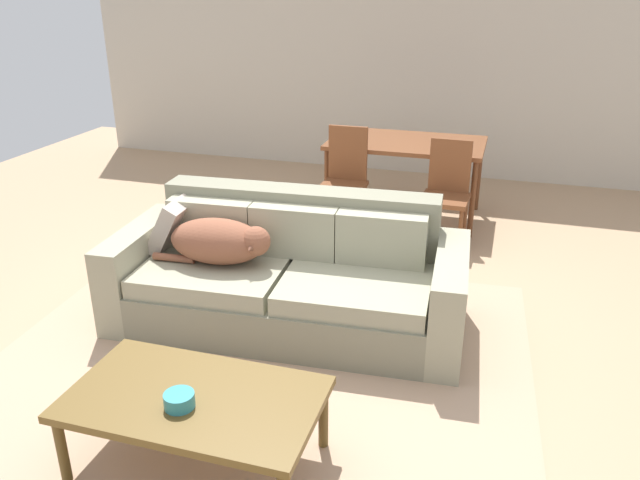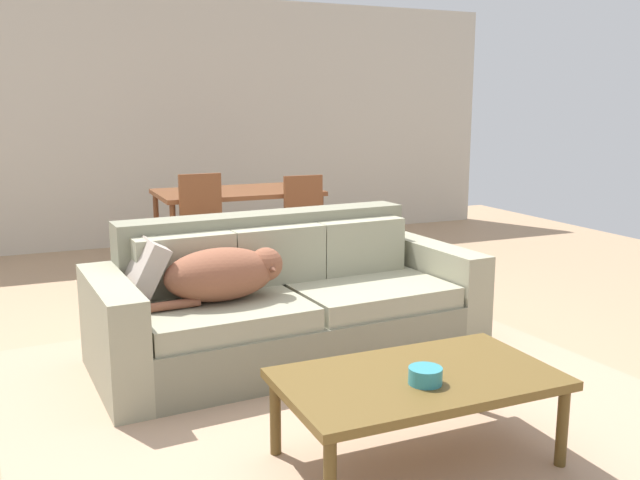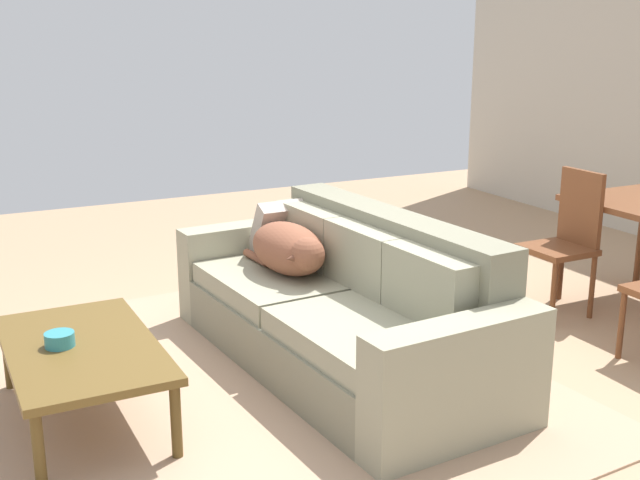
% 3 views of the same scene
% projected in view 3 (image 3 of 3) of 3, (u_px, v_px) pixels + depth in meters
% --- Properties ---
extents(ground_plane, '(10.00, 10.00, 0.00)m').
position_uv_depth(ground_plane, '(335.00, 372.00, 4.53)').
color(ground_plane, tan).
extents(area_rug, '(3.48, 3.27, 0.01)m').
position_uv_depth(area_rug, '(233.00, 385.00, 4.34)').
color(area_rug, tan).
rests_on(area_rug, ground).
extents(couch, '(2.40, 1.13, 0.86)m').
position_uv_depth(couch, '(345.00, 310.00, 4.56)').
color(couch, gray).
rests_on(couch, ground).
extents(dog_on_left_cushion, '(0.81, 0.39, 0.30)m').
position_uv_depth(dog_on_left_cushion, '(290.00, 249.00, 4.80)').
color(dog_on_left_cushion, brown).
rests_on(dog_on_left_cushion, couch).
extents(throw_pillow_by_left_arm, '(0.29, 0.39, 0.39)m').
position_uv_depth(throw_pillow_by_left_arm, '(282.00, 228.00, 5.24)').
color(throw_pillow_by_left_arm, '#B5A496').
rests_on(throw_pillow_by_left_arm, couch).
extents(coffee_table, '(1.19, 0.69, 0.41)m').
position_uv_depth(coffee_table, '(82.00, 352.00, 3.87)').
color(coffee_table, brown).
rests_on(coffee_table, ground).
extents(bowl_on_coffee_table, '(0.14, 0.14, 0.07)m').
position_uv_depth(bowl_on_coffee_table, '(60.00, 340.00, 3.82)').
color(bowl_on_coffee_table, teal).
rests_on(bowl_on_coffee_table, coffee_table).
extents(dining_chair_near_left, '(0.40, 0.40, 0.97)m').
position_uv_depth(dining_chair_near_left, '(567.00, 237.00, 5.33)').
color(dining_chair_near_left, brown).
rests_on(dining_chair_near_left, ground).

